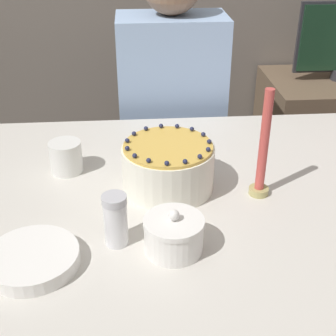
{
  "coord_description": "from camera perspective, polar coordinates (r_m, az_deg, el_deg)",
  "views": [
    {
      "loc": [
        -0.12,
        -0.96,
        1.38
      ],
      "look_at": [
        -0.04,
        0.09,
        0.78
      ],
      "focal_mm": 50.0,
      "sensor_mm": 36.0,
      "label": 1
    }
  ],
  "objects": [
    {
      "name": "plate_stack",
      "position": [
        1.03,
        -16.19,
        -10.6
      ],
      "size": [
        0.2,
        0.2,
        0.03
      ],
      "color": "white",
      "rests_on": "dining_table"
    },
    {
      "name": "sugar_bowl",
      "position": [
        1.01,
        0.71,
        -8.11
      ],
      "size": [
        0.13,
        0.13,
        0.1
      ],
      "color": "white",
      "rests_on": "dining_table"
    },
    {
      "name": "candle",
      "position": [
        1.18,
        11.48,
        1.7
      ],
      "size": [
        0.05,
        0.05,
        0.29
      ],
      "color": "tan",
      "rests_on": "dining_table"
    },
    {
      "name": "cake",
      "position": [
        1.21,
        0.0,
        0.16
      ],
      "size": [
        0.24,
        0.24,
        0.14
      ],
      "color": "white",
      "rests_on": "dining_table"
    },
    {
      "name": "sugar_shaker",
      "position": [
        1.02,
        -6.42,
        -6.29
      ],
      "size": [
        0.05,
        0.05,
        0.12
      ],
      "color": "white",
      "rests_on": "dining_table"
    },
    {
      "name": "cup",
      "position": [
        1.33,
        -12.33,
        1.33
      ],
      "size": [
        0.09,
        0.09,
        0.09
      ],
      "color": "white",
      "rests_on": "dining_table"
    },
    {
      "name": "side_cabinet",
      "position": [
        2.53,
        19.0,
        3.2
      ],
      "size": [
        0.68,
        0.49,
        0.65
      ],
      "color": "brown",
      "rests_on": "ground_plane"
    },
    {
      "name": "person_man_blue_shirt",
      "position": [
        1.9,
        0.4,
        3.56
      ],
      "size": [
        0.4,
        0.34,
        1.24
      ],
      "rotation": [
        0.0,
        0.0,
        3.14
      ],
      "color": "#2D2D38",
      "rests_on": "ground_plane"
    },
    {
      "name": "dining_table",
      "position": [
        1.23,
        2.15,
        -8.14
      ],
      "size": [
        1.52,
        1.08,
        0.72
      ],
      "color": "beige",
      "rests_on": "ground_plane"
    }
  ]
}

